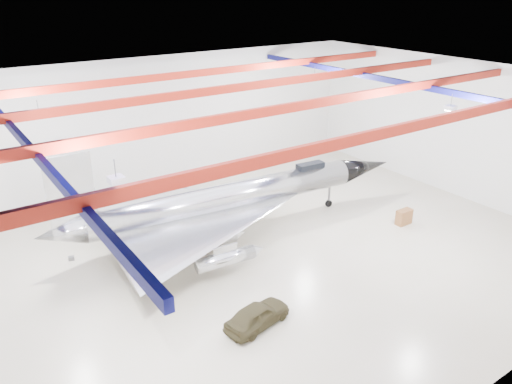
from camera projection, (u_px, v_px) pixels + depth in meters
floor at (250, 259)px, 31.99m from camera, size 40.00×40.00×0.00m
wall_back at (149, 125)px, 41.20m from camera, size 40.00×0.00×40.00m
wall_right at (455, 128)px, 40.31m from camera, size 0.00×30.00×30.00m
ceiling at (250, 88)px, 27.69m from camera, size 40.00×40.00×0.00m
ceiling_structure at (250, 100)px, 27.96m from camera, size 39.50×29.50×1.08m
jet_aircraft at (228, 200)px, 34.56m from camera, size 27.26×16.91×7.43m
jeep at (257, 315)px, 25.61m from camera, size 4.02×2.23×1.29m
desk at (404, 217)px, 36.43m from camera, size 1.23×0.62×1.13m
toolbox_red at (178, 224)px, 36.29m from camera, size 0.55×0.47×0.34m
engine_drum at (219, 257)px, 31.77m from camera, size 0.53×0.53×0.45m
parts_bin at (218, 210)px, 38.44m from camera, size 0.66×0.59×0.38m
crate_small at (71, 258)px, 31.86m from camera, size 0.42×0.37×0.25m
tool_chest at (257, 214)px, 37.87m from camera, size 0.38×0.38×0.32m
spares_box at (206, 201)px, 40.09m from camera, size 0.37×0.37×0.33m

